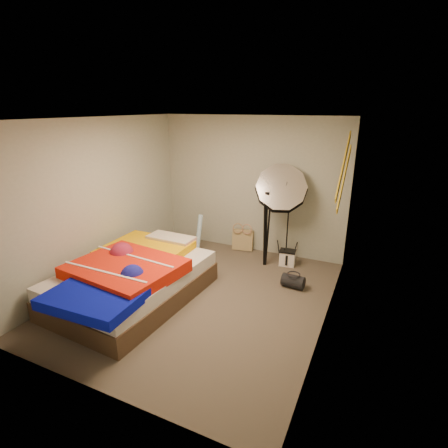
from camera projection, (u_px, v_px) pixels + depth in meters
The scene contains 15 objects.
floor at pixel (201, 296), 5.12m from camera, with size 4.00×4.00×0.00m, color brown.
ceiling at pixel (196, 119), 4.32m from camera, with size 4.00×4.00×0.00m, color silver.
wall_back at pixel (251, 186), 6.43m from camera, with size 3.50×3.50×0.00m, color #9B9F91.
wall_front at pixel (86, 277), 3.00m from camera, with size 3.50×3.50×0.00m, color #9B9F91.
wall_left at pixel (100, 201), 5.42m from camera, with size 4.00×4.00×0.00m, color #9B9F91.
wall_right at pixel (332, 234), 4.02m from camera, with size 4.00×4.00×0.00m, color #9B9F91.
tote_bag at pixel (243, 240), 6.73m from camera, with size 0.40×0.12×0.40m, color tan.
wrapping_roll at pixel (199, 234), 6.56m from camera, with size 0.08×0.08×0.73m, color #63B1E4.
camera_case at pixel (287, 258), 6.08m from camera, with size 0.26×0.18×0.26m, color silver.
duffel_bag at pixel (293, 281), 5.34m from camera, with size 0.21×0.21×0.34m, color black.
wall_stripe_upper at pixel (343, 165), 4.32m from camera, with size 0.02×1.10×0.10m, color gold.
wall_stripe_lower at pixel (344, 178), 4.59m from camera, with size 0.02×1.10×0.10m, color gold.
bed at pixel (132, 278), 4.96m from camera, with size 1.67×2.44×0.65m.
photo_umbrella at pixel (281, 189), 5.85m from camera, with size 0.98×0.84×1.84m.
camera_tripod at pixel (266, 224), 5.90m from camera, with size 0.08×0.08×1.31m.
Camera 1 is at (2.21, -3.94, 2.65)m, focal length 28.00 mm.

